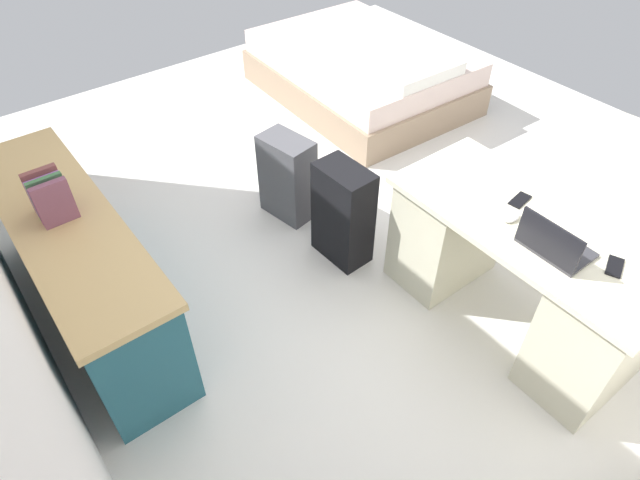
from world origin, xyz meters
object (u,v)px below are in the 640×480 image
at_px(laptop, 553,245).
at_px(cell_phone_near_laptop, 615,267).
at_px(suitcase_black, 343,214).
at_px(desk, 516,272).
at_px(bed, 362,72).
at_px(computer_mouse, 511,217).
at_px(suitcase_spare_grey, 287,177).
at_px(cell_phone_by_mouse, 520,200).
at_px(credenza, 82,268).
at_px(office_chair, 608,211).
at_px(figurine_small, 36,177).

relative_size(laptop, cell_phone_near_laptop, 2.29).
bearing_deg(laptop, suitcase_black, 13.10).
xyz_separation_m(desk, bed, (2.52, -1.10, -0.14)).
relative_size(desk, computer_mouse, 14.46).
distance_m(suitcase_spare_grey, cell_phone_by_mouse, 1.55).
distance_m(bed, cell_phone_near_laptop, 3.16).
height_order(bed, laptop, laptop).
xyz_separation_m(cell_phone_near_laptop, cell_phone_by_mouse, (0.56, -0.06, 0.00)).
bearing_deg(computer_mouse, laptop, 170.98).
bearing_deg(suitcase_black, desk, -160.73).
xyz_separation_m(desk, computer_mouse, (0.08, 0.08, 0.37)).
xyz_separation_m(credenza, cell_phone_by_mouse, (-1.34, -1.92, 0.38)).
bearing_deg(computer_mouse, suitcase_spare_grey, 13.73).
bearing_deg(cell_phone_near_laptop, cell_phone_by_mouse, -27.94).
bearing_deg(suitcase_black, bed, -46.58).
xyz_separation_m(office_chair, bed, (2.55, -0.28, -0.18)).
bearing_deg(bed, office_chair, 173.64).
relative_size(suitcase_black, figurine_small, 6.07).
distance_m(desk, suitcase_spare_grey, 1.60).
xyz_separation_m(bed, computer_mouse, (-2.43, 1.17, 0.51)).
bearing_deg(computer_mouse, credenza, 51.99).
height_order(desk, suitcase_spare_grey, desk).
relative_size(bed, figurine_small, 17.71).
bearing_deg(laptop, cell_phone_near_laptop, -148.25).
distance_m(suitcase_black, laptop, 1.28).
bearing_deg(credenza, laptop, -134.08).
height_order(computer_mouse, cell_phone_near_laptop, computer_mouse).
bearing_deg(computer_mouse, desk, -137.10).
height_order(desk, figurine_small, figurine_small).
distance_m(office_chair, laptop, 1.01).
bearing_deg(laptop, suitcase_spare_grey, 9.86).
bearing_deg(desk, bed, -23.55).
distance_m(credenza, laptop, 2.42).
bearing_deg(desk, figurine_small, 45.27).
bearing_deg(figurine_small, laptop, -139.29).
bearing_deg(desk, office_chair, -92.53).
distance_m(office_chair, suitcase_spare_grey, 2.01).
distance_m(suitcase_spare_grey, cell_phone_near_laptop, 2.06).
relative_size(desk, office_chair, 1.54).
xyz_separation_m(bed, suitcase_black, (-1.53, 1.49, 0.09)).
bearing_deg(cell_phone_near_laptop, desk, -18.69).
bearing_deg(bed, cell_phone_near_laptop, 159.90).
bearing_deg(computer_mouse, bed, -25.23).
height_order(credenza, suitcase_black, credenza).
bearing_deg(suitcase_black, figurine_small, 57.83).
xyz_separation_m(credenza, suitcase_black, (-0.49, -1.44, -0.03)).
xyz_separation_m(suitcase_black, laptop, (-1.16, -0.27, 0.46)).
bearing_deg(desk, cell_phone_by_mouse, -28.74).
bearing_deg(credenza, desk, -128.97).
distance_m(suitcase_spare_grey, laptop, 1.82).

